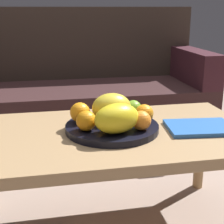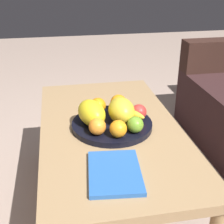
% 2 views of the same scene
% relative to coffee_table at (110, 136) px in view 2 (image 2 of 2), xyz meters
% --- Properties ---
extents(ground_plane, '(8.00, 8.00, 0.00)m').
position_rel_coffee_table_xyz_m(ground_plane, '(0.00, 0.00, -0.40)').
color(ground_plane, tan).
extents(coffee_table, '(1.11, 0.62, 0.44)m').
position_rel_coffee_table_xyz_m(coffee_table, '(0.00, 0.00, 0.00)').
color(coffee_table, '#A07D54').
rests_on(coffee_table, ground_plane).
extents(fruit_bowl, '(0.36, 0.36, 0.03)m').
position_rel_coffee_table_xyz_m(fruit_bowl, '(0.01, 0.01, 0.06)').
color(fruit_bowl, black).
rests_on(fruit_bowl, coffee_table).
extents(melon_large_front, '(0.19, 0.15, 0.11)m').
position_rel_coffee_table_xyz_m(melon_large_front, '(0.01, -0.08, 0.13)').
color(melon_large_front, yellow).
rests_on(melon_large_front, fruit_bowl).
extents(melon_smaller_beside, '(0.16, 0.12, 0.11)m').
position_rel_coffee_table_xyz_m(melon_smaller_beside, '(0.01, 0.05, 0.13)').
color(melon_smaller_beside, yellow).
rests_on(melon_smaller_beside, fruit_bowl).
extents(orange_front, '(0.08, 0.08, 0.08)m').
position_rel_coffee_table_xyz_m(orange_front, '(-0.11, 0.06, 0.11)').
color(orange_front, orange).
rests_on(orange_front, fruit_bowl).
extents(orange_left, '(0.07, 0.07, 0.07)m').
position_rel_coffee_table_xyz_m(orange_left, '(0.10, -0.07, 0.11)').
color(orange_left, orange).
rests_on(orange_left, fruit_bowl).
extents(orange_right, '(0.07, 0.07, 0.07)m').
position_rel_coffee_table_xyz_m(orange_right, '(-0.10, -0.04, 0.11)').
color(orange_right, orange).
rests_on(orange_right, fruit_bowl).
extents(orange_back, '(0.07, 0.07, 0.07)m').
position_rel_coffee_table_xyz_m(orange_back, '(0.14, 0.01, 0.11)').
color(orange_back, orange).
rests_on(orange_back, fruit_bowl).
extents(apple_front, '(0.07, 0.07, 0.07)m').
position_rel_coffee_table_xyz_m(apple_front, '(0.11, 0.08, 0.11)').
color(apple_front, '#699D29').
rests_on(apple_front, fruit_bowl).
extents(apple_left, '(0.07, 0.07, 0.07)m').
position_rel_coffee_table_xyz_m(apple_left, '(-0.00, 0.13, 0.11)').
color(apple_left, red).
rests_on(apple_left, fruit_bowl).
extents(banana_bunch, '(0.15, 0.13, 0.06)m').
position_rel_coffee_table_xyz_m(banana_bunch, '(0.02, 0.08, 0.10)').
color(banana_bunch, yellow).
rests_on(banana_bunch, fruit_bowl).
extents(magazine, '(0.27, 0.20, 0.02)m').
position_rel_coffee_table_xyz_m(magazine, '(0.34, -0.05, 0.06)').
color(magazine, blue).
rests_on(magazine, coffee_table).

